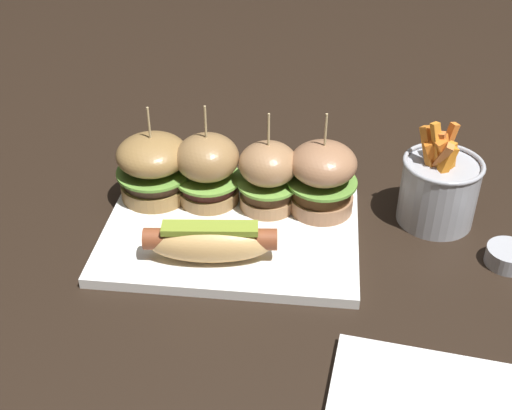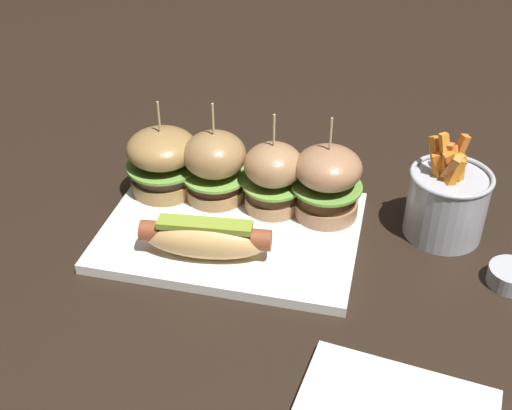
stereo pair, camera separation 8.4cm
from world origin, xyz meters
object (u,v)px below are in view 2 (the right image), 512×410
at_px(platter_main, 232,231).
at_px(hot_dog, 205,238).
at_px(sauce_ramekin, 511,276).
at_px(slider_far_right, 327,182).
at_px(slider_center_right, 273,176).
at_px(fries_bucket, 447,201).
at_px(slider_far_left, 163,161).
at_px(slider_center_left, 215,166).

height_order(platter_main, hot_dog, hot_dog).
bearing_deg(hot_dog, sauce_ramekin, 7.35).
bearing_deg(slider_far_right, sauce_ramekin, -17.57).
xyz_separation_m(slider_center_right, fries_bucket, (0.23, 0.01, -0.01)).
xyz_separation_m(slider_far_left, sauce_ramekin, (0.47, -0.08, -0.05)).
relative_size(slider_far_right, fries_bucket, 0.98).
relative_size(slider_center_right, slider_far_right, 0.98).
distance_m(platter_main, slider_far_left, 0.14).
height_order(slider_center_right, sauce_ramekin, slider_center_right).
relative_size(platter_main, sauce_ramekin, 6.01).
bearing_deg(slider_center_left, sauce_ramekin, -11.71).
distance_m(slider_center_left, slider_far_right, 0.15).
bearing_deg(fries_bucket, slider_center_left, -179.14).
bearing_deg(slider_center_left, slider_center_right, -4.98).
bearing_deg(sauce_ramekin, slider_far_right, 162.43).
relative_size(slider_center_left, fries_bucket, 0.97).
bearing_deg(slider_far_right, fries_bucket, 4.07).
bearing_deg(sauce_ramekin, hot_dog, -172.65).
bearing_deg(slider_far_right, platter_main, -152.95).
xyz_separation_m(slider_center_left, slider_center_right, (0.08, -0.01, -0.00)).
relative_size(slider_center_right, fries_bucket, 0.95).
bearing_deg(slider_far_left, fries_bucket, 0.44).
bearing_deg(slider_far_right, slider_center_right, -179.33).
bearing_deg(sauce_ramekin, fries_bucket, 133.39).
bearing_deg(slider_center_right, slider_center_left, 175.02).
distance_m(slider_far_left, sauce_ramekin, 0.48).
bearing_deg(slider_far_left, platter_main, -30.07).
xyz_separation_m(platter_main, slider_far_right, (0.12, 0.06, 0.06)).
xyz_separation_m(slider_center_right, sauce_ramekin, (0.31, -0.07, -0.05)).
bearing_deg(platter_main, fries_bucket, 14.51).
bearing_deg(slider_far_left, slider_center_left, -1.24).
xyz_separation_m(slider_far_right, sauce_ramekin, (0.24, -0.07, -0.05)).
bearing_deg(fries_bucket, hot_dog, -155.04).
bearing_deg(slider_far_left, slider_center_right, -3.20).
height_order(slider_center_right, slider_far_right, slider_far_right).
bearing_deg(platter_main, slider_far_right, 27.05).
bearing_deg(slider_center_right, fries_bucket, 2.99).
xyz_separation_m(slider_far_left, fries_bucket, (0.38, 0.00, -0.01)).
distance_m(fries_bucket, sauce_ramekin, 0.12).
height_order(platter_main, sauce_ramekin, sauce_ramekin).
distance_m(slider_center_right, fries_bucket, 0.23).
bearing_deg(hot_dog, fries_bucket, 24.96).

